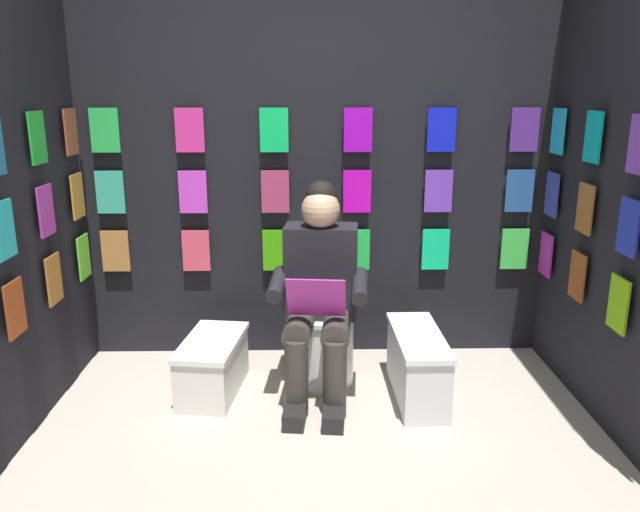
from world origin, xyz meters
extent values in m
cube|color=black|center=(0.00, -1.75, 1.18)|extent=(2.97, 0.10, 2.36)
cube|color=#BE793D|center=(1.25, -1.67, 0.69)|extent=(0.17, 0.01, 0.26)
cube|color=#EC4965|center=(0.75, -1.67, 0.69)|extent=(0.17, 0.01, 0.26)
cube|color=#41B50C|center=(0.25, -1.67, 0.69)|extent=(0.17, 0.01, 0.26)
cube|color=green|center=(-0.25, -1.67, 0.69)|extent=(0.17, 0.01, 0.26)
cube|color=#0EE68B|center=(-0.75, -1.67, 0.69)|extent=(0.17, 0.01, 0.26)
cube|color=#41DB4F|center=(-1.25, -1.67, 0.69)|extent=(0.17, 0.01, 0.26)
cube|color=#37B9A0|center=(1.25, -1.67, 1.06)|extent=(0.17, 0.01, 0.26)
cube|color=#DA41DD|center=(0.75, -1.67, 1.06)|extent=(0.17, 0.01, 0.26)
cube|color=#B43A69|center=(0.25, -1.67, 1.06)|extent=(0.17, 0.01, 0.26)
cube|color=#DB0DCC|center=(-0.25, -1.67, 1.06)|extent=(0.17, 0.01, 0.26)
cube|color=#763DD1|center=(-0.75, -1.67, 1.06)|extent=(0.17, 0.01, 0.26)
cube|color=#28579A|center=(-1.25, -1.67, 1.06)|extent=(0.17, 0.01, 0.26)
cube|color=green|center=(1.25, -1.67, 1.43)|extent=(0.17, 0.01, 0.26)
cube|color=#EB3098|center=(0.75, -1.67, 1.43)|extent=(0.17, 0.01, 0.26)
cube|color=#10D362|center=(0.25, -1.67, 1.43)|extent=(0.17, 0.01, 0.26)
cube|color=#A60DD5|center=(-0.25, -1.67, 1.43)|extent=(0.17, 0.01, 0.26)
cube|color=#131DE6|center=(-0.75, -1.67, 1.43)|extent=(0.17, 0.01, 0.26)
cube|color=#5A2B8E|center=(-1.25, -1.67, 1.43)|extent=(0.17, 0.01, 0.26)
cube|color=black|center=(-1.49, -0.85, 1.18)|extent=(0.10, 1.70, 2.36)
cube|color=#B324AD|center=(-1.40, -1.53, 0.69)|extent=(0.01, 0.17, 0.26)
cube|color=#96481F|center=(-1.40, -1.08, 0.69)|extent=(0.01, 0.17, 0.26)
cube|color=#76BE12|center=(-1.40, -0.62, 0.69)|extent=(0.01, 0.17, 0.26)
cube|color=#373FA1|center=(-1.40, -1.53, 1.06)|extent=(0.01, 0.17, 0.26)
cube|color=#975C25|center=(-1.40, -1.08, 1.06)|extent=(0.01, 0.17, 0.26)
cube|color=#1F2EA8|center=(-1.40, -0.62, 1.06)|extent=(0.01, 0.17, 0.26)
cube|color=#1EB7E6|center=(-1.40, -1.53, 1.43)|extent=(0.01, 0.17, 0.26)
cube|color=#0AACA7|center=(-1.40, -1.08, 1.43)|extent=(0.01, 0.17, 0.26)
cube|color=#6C3AA8|center=(-1.40, -0.62, 1.43)|extent=(0.01, 0.17, 0.26)
cube|color=black|center=(1.49, -0.85, 1.18)|extent=(0.10, 1.70, 2.36)
cube|color=#A7451E|center=(1.40, -0.62, 0.69)|extent=(0.01, 0.17, 0.26)
cube|color=#BC7430|center=(1.40, -1.08, 0.69)|extent=(0.01, 0.17, 0.26)
cube|color=#66DD34|center=(1.40, -1.53, 0.69)|extent=(0.01, 0.17, 0.26)
cube|color=#24B9C3|center=(1.40, -0.62, 1.06)|extent=(0.01, 0.17, 0.26)
cube|color=#B236A5|center=(1.40, -1.08, 1.06)|extent=(0.01, 0.17, 0.26)
cube|color=orange|center=(1.40, -1.53, 1.06)|extent=(0.01, 0.17, 0.26)
cube|color=green|center=(1.40, -1.08, 1.43)|extent=(0.01, 0.17, 0.26)
cube|color=#99482F|center=(1.40, -1.53, 1.43)|extent=(0.01, 0.17, 0.26)
cylinder|color=white|center=(-0.02, -1.26, 0.20)|extent=(0.38, 0.38, 0.40)
cylinder|color=white|center=(-0.02, -1.26, 0.41)|extent=(0.41, 0.41, 0.02)
cube|color=white|center=(-0.05, -1.52, 0.58)|extent=(0.40, 0.22, 0.36)
cylinder|color=white|center=(-0.04, -1.43, 0.58)|extent=(0.39, 0.11, 0.39)
cube|color=black|center=(-0.02, -1.23, 0.68)|extent=(0.42, 0.26, 0.52)
sphere|color=tan|center=(-0.02, -1.20, 1.04)|extent=(0.21, 0.21, 0.21)
sphere|color=black|center=(-0.02, -1.23, 1.11)|extent=(0.17, 0.17, 0.17)
cylinder|color=#38332D|center=(-0.10, -1.02, 0.44)|extent=(0.19, 0.41, 0.15)
cylinder|color=#38332D|center=(0.10, -1.04, 0.44)|extent=(0.19, 0.41, 0.15)
cylinder|color=#38332D|center=(-0.08, -0.84, 0.21)|extent=(0.12, 0.12, 0.42)
cylinder|color=#38332D|center=(0.12, -0.86, 0.21)|extent=(0.12, 0.12, 0.42)
cube|color=black|center=(-0.08, -0.78, 0.04)|extent=(0.13, 0.27, 0.09)
cube|color=black|center=(0.12, -0.80, 0.04)|extent=(0.13, 0.27, 0.09)
cylinder|color=black|center=(-0.22, -1.03, 0.66)|extent=(0.11, 0.32, 0.13)
cylinder|color=black|center=(0.22, -1.07, 0.66)|extent=(0.11, 0.32, 0.13)
cube|color=#AC2D98|center=(0.01, -0.89, 0.64)|extent=(0.31, 0.16, 0.23)
cube|color=white|center=(0.59, -1.13, 0.14)|extent=(0.35, 0.59, 0.29)
cube|color=white|center=(0.59, -1.13, 0.30)|extent=(0.37, 0.62, 0.03)
cube|color=silver|center=(-0.55, -1.05, 0.17)|extent=(0.25, 0.66, 0.34)
cube|color=white|center=(-0.55, -1.05, 0.36)|extent=(0.27, 0.69, 0.03)
camera|label=1|loc=(0.06, 2.08, 1.66)|focal=34.69mm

